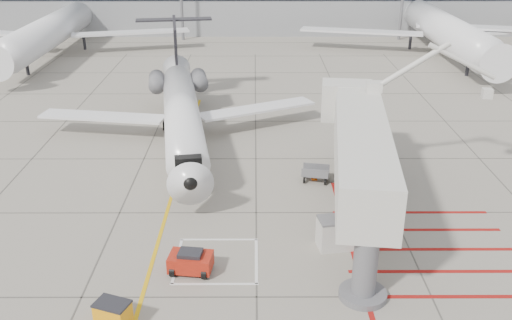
{
  "coord_description": "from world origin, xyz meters",
  "views": [
    {
      "loc": [
        -0.08,
        -25.37,
        16.07
      ],
      "look_at": [
        0.0,
        6.0,
        2.5
      ],
      "focal_mm": 40.0,
      "sensor_mm": 36.0,
      "label": 1
    }
  ],
  "objects_px": {
    "pushback_tug": "(191,261)",
    "spill_bin": "(113,314)",
    "regional_jet": "(182,103)",
    "jet_bridge": "(362,164)"
  },
  "relations": [
    {
      "from": "pushback_tug",
      "to": "regional_jet",
      "type": "bearing_deg",
      "value": 105.16
    },
    {
      "from": "regional_jet",
      "to": "jet_bridge",
      "type": "height_order",
      "value": "jet_bridge"
    },
    {
      "from": "regional_jet",
      "to": "jet_bridge",
      "type": "relative_size",
      "value": 1.51
    },
    {
      "from": "jet_bridge",
      "to": "pushback_tug",
      "type": "relative_size",
      "value": 9.12
    },
    {
      "from": "regional_jet",
      "to": "pushback_tug",
      "type": "height_order",
      "value": "regional_jet"
    },
    {
      "from": "regional_jet",
      "to": "spill_bin",
      "type": "height_order",
      "value": "regional_jet"
    },
    {
      "from": "pushback_tug",
      "to": "spill_bin",
      "type": "distance_m",
      "value": 4.91
    },
    {
      "from": "pushback_tug",
      "to": "spill_bin",
      "type": "relative_size",
      "value": 1.49
    },
    {
      "from": "pushback_tug",
      "to": "spill_bin",
      "type": "xyz_separation_m",
      "value": [
        -2.85,
        -3.99,
        -0.0
      ]
    },
    {
      "from": "spill_bin",
      "to": "pushback_tug",
      "type": "bearing_deg",
      "value": 74.99
    }
  ]
}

